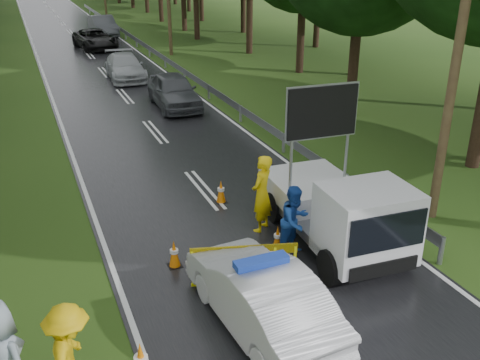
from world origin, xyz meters
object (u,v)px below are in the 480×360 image
queue_car_first (174,91)px  queue_car_second (125,67)px  barrier (244,255)px  civilian (295,221)px  officer (262,194)px  queue_car_third (95,39)px  queue_car_fourth (103,26)px  police_sedan (261,296)px  work_truck (340,210)px

queue_car_first → queue_car_second: queue_car_first is taller
barrier → civilian: civilian is taller
civilian → queue_car_second: 20.20m
officer → queue_car_first: bearing=-135.9°
officer → barrier: bearing=16.4°
queue_car_first → officer: bearing=-93.7°
queue_car_first → queue_car_third: queue_car_first is taller
queue_car_second → queue_car_fourth: queue_car_fourth is taller
police_sedan → civilian: (1.85, 2.14, 0.19)m
queue_car_fourth → work_truck: bearing=-92.1°
police_sedan → barrier: 1.46m
police_sedan → officer: bearing=-119.2°
police_sedan → queue_car_third: (1.87, 32.86, 0.01)m
officer → queue_car_fourth: officer is taller
police_sedan → civilian: bearing=-135.2°
queue_car_second → police_sedan: bearing=-92.0°
officer → queue_car_second: size_ratio=0.44×
police_sedan → queue_car_second: size_ratio=0.92×
civilian → queue_car_fourth: civilian is taller
queue_car_second → queue_car_fourth: (1.50, 16.52, 0.15)m
police_sedan → queue_car_fourth: (3.42, 38.86, 0.13)m
work_truck → barrier: work_truck is taller
barrier → queue_car_second: size_ratio=0.48×
work_truck → queue_car_fourth: size_ratio=0.96×
queue_car_third → queue_car_first: bearing=-93.6°
barrier → queue_car_fourth: bearing=101.8°
barrier → officer: size_ratio=1.08×
barrier → queue_car_second: (1.66, 20.91, -0.05)m
officer → queue_car_first: 12.23m
officer → queue_car_third: 29.34m
barrier → officer: officer is taller
work_truck → queue_car_first: work_truck is taller
queue_car_second → queue_car_third: 10.52m
work_truck → queue_car_third: (-1.13, 30.85, -0.31)m
officer → civilian: bearing=58.8°
work_truck → queue_car_second: bearing=96.0°
work_truck → barrier: size_ratio=2.15×
barrier → queue_car_first: (2.55, 14.25, 0.05)m
officer → civilian: size_ratio=1.17×
civilian → queue_car_first: civilian is taller
civilian → queue_car_first: 13.58m
work_truck → queue_car_fourth: work_truck is taller
civilian → queue_car_third: size_ratio=0.35×
queue_car_first → queue_car_third: 17.20m
barrier → officer: bearing=73.3°
work_truck → civilian: work_truck is taller
police_sedan → queue_car_first: size_ratio=0.95×
barrier → queue_car_fourth: (3.16, 37.42, 0.10)m
officer → queue_car_second: 18.83m
police_sedan → work_truck: work_truck is taller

